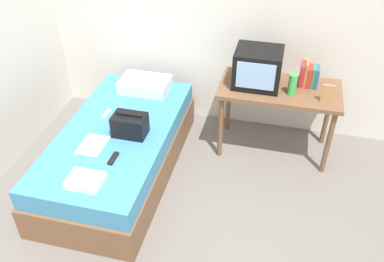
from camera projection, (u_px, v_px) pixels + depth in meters
name	position (u px, v px, depth m)	size (l,w,h in m)	color
ground_plane	(181.00, 252.00, 3.33)	(8.00, 8.00, 0.00)	slate
wall_back	(231.00, 8.00, 4.11)	(5.20, 0.10, 2.60)	silver
bed	(119.00, 151.00, 3.97)	(1.00, 2.00, 0.51)	brown
desk	(279.00, 96.00, 4.01)	(1.16, 0.60, 0.75)	brown
tv	(258.00, 68.00, 3.90)	(0.44, 0.39, 0.36)	black
water_bottle	(293.00, 84.00, 3.80)	(0.08, 0.08, 0.20)	green
book_row	(309.00, 75.00, 3.93)	(0.17, 0.16, 0.25)	#B72D33
picture_frame	(328.00, 93.00, 3.70)	(0.11, 0.02, 0.17)	#B27F4C
pillow	(145.00, 84.00, 4.35)	(0.51, 0.35, 0.12)	silver
handbag	(130.00, 125.00, 3.69)	(0.30, 0.20, 0.22)	black
magazine	(93.00, 145.00, 3.61)	(0.21, 0.29, 0.01)	white
remote_dark	(113.00, 158.00, 3.46)	(0.04, 0.16, 0.02)	black
remote_silver	(107.00, 114.00, 3.99)	(0.04, 0.14, 0.02)	#B7B7BC
folded_towel	(85.00, 181.00, 3.22)	(0.28, 0.22, 0.05)	white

